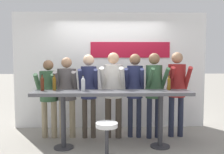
{
  "coord_description": "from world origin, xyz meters",
  "views": [
    {
      "loc": [
        -0.14,
        -4.46,
        1.66
      ],
      "look_at": [
        0.0,
        0.08,
        1.29
      ],
      "focal_mm": 40.0,
      "sensor_mm": 36.0,
      "label": 1
    }
  ],
  "objects": [
    {
      "name": "back_wall",
      "position": [
        0.01,
        1.38,
        1.35
      ],
      "size": [
        4.46,
        0.12,
        2.68
      ],
      "color": "white",
      "rests_on": "ground_plane"
    },
    {
      "name": "wine_bottle_3",
      "position": [
        -1.27,
        0.09,
        1.18
      ],
      "size": [
        0.06,
        0.06,
        0.31
      ],
      "color": "#4C1E0F",
      "rests_on": "tasting_table"
    },
    {
      "name": "bar_stool",
      "position": [
        -0.11,
        -0.63,
        0.42
      ],
      "size": [
        0.36,
        0.36,
        0.63
      ],
      "color": "#333338",
      "rests_on": "ground_plane"
    },
    {
      "name": "wine_bottle_2",
      "position": [
        -1.06,
        0.13,
        1.18
      ],
      "size": [
        0.06,
        0.06,
        0.31
      ],
      "color": "brown",
      "rests_on": "tasting_table"
    },
    {
      "name": "person_far_right",
      "position": [
        1.35,
        0.59,
        1.09
      ],
      "size": [
        0.43,
        0.54,
        1.76
      ],
      "rotation": [
        0.0,
        0.0,
        0.01
      ],
      "color": "#23283D",
      "rests_on": "ground_plane"
    },
    {
      "name": "ground_plane",
      "position": [
        0.0,
        0.0,
        0.0
      ],
      "size": [
        40.0,
        40.0,
        0.0
      ],
      "primitive_type": "plane",
      "color": "gray"
    },
    {
      "name": "person_right",
      "position": [
        0.86,
        0.51,
        1.09
      ],
      "size": [
        0.46,
        0.58,
        1.74
      ],
      "rotation": [
        0.0,
        0.0,
        0.2
      ],
      "color": "#23283D",
      "rests_on": "ground_plane"
    },
    {
      "name": "person_center_right",
      "position": [
        0.48,
        0.57,
        1.08
      ],
      "size": [
        0.44,
        0.56,
        1.72
      ],
      "rotation": [
        0.0,
        0.0,
        -0.17
      ],
      "color": "#23283D",
      "rests_on": "ground_plane"
    },
    {
      "name": "tasting_table",
      "position": [
        0.0,
        0.0,
        0.89
      ],
      "size": [
        2.86,
        0.52,
        1.04
      ],
      "color": "#4C4C51",
      "rests_on": "ground_plane"
    },
    {
      "name": "person_center_left",
      "position": [
        -0.46,
        0.56,
        1.07
      ],
      "size": [
        0.38,
        0.51,
        1.71
      ],
      "rotation": [
        0.0,
        0.0,
        -0.0
      ],
      "color": "#473D33",
      "rests_on": "ground_plane"
    },
    {
      "name": "person_far_left",
      "position": [
        -1.27,
        0.6,
        0.99
      ],
      "size": [
        0.45,
        0.53,
        1.6
      ],
      "rotation": [
        0.0,
        0.0,
        -0.06
      ],
      "color": "gray",
      "rests_on": "ground_plane"
    },
    {
      "name": "wine_bottle_0",
      "position": [
        -0.53,
        0.04,
        1.17
      ],
      "size": [
        0.07,
        0.07,
        0.28
      ],
      "color": "#B7BCC1",
      "rests_on": "tasting_table"
    },
    {
      "name": "person_left",
      "position": [
        -0.9,
        0.58,
        1.02
      ],
      "size": [
        0.44,
        0.53,
        1.65
      ],
      "rotation": [
        0.0,
        0.0,
        -0.0
      ],
      "color": "gray",
      "rests_on": "ground_plane"
    },
    {
      "name": "wine_bottle_1",
      "position": [
        1.06,
        0.12,
        1.17
      ],
      "size": [
        0.06,
        0.06,
        0.29
      ],
      "color": "brown",
      "rests_on": "tasting_table"
    },
    {
      "name": "person_center",
      "position": [
        0.04,
        0.55,
        1.08
      ],
      "size": [
        0.52,
        0.62,
        1.75
      ],
      "rotation": [
        0.0,
        0.0,
        -0.15
      ],
      "color": "#473D33",
      "rests_on": "ground_plane"
    }
  ]
}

